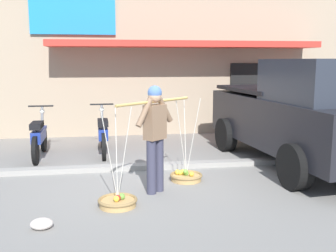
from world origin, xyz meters
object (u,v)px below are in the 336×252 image
object	(u,v)px
fruit_basket_right_side	(118,201)
plastic_litter_bag	(42,224)
parked_truck	(303,114)
motorcycle_second_in_row	(103,134)
motorcycle_nearest_shop	(39,137)
fruit_basket_left_side	(186,176)
fruit_vendor	(155,132)

from	to	relation	value
fruit_basket_right_side	plastic_litter_bag	size ratio (longest dim) A/B	5.18
fruit_basket_right_side	parked_truck	xyz separation A→B (m)	(3.69, 1.72, 0.95)
motorcycle_second_in_row	plastic_litter_bag	distance (m)	4.07
motorcycle_nearest_shop	parked_truck	xyz separation A→B (m)	(5.24, -1.46, 0.58)
motorcycle_nearest_shop	plastic_litter_bag	distance (m)	3.89
fruit_basket_left_side	fruit_basket_right_side	bearing A→B (deg)	-138.52
fruit_basket_right_side	motorcycle_second_in_row	world-z (taller)	fruit_basket_right_side
motorcycle_nearest_shop	fruit_basket_right_side	bearing A→B (deg)	-63.92
motorcycle_second_in_row	fruit_vendor	bearing A→B (deg)	-73.66
fruit_basket_right_side	plastic_litter_bag	world-z (taller)	fruit_basket_right_side
motorcycle_nearest_shop	motorcycle_second_in_row	distance (m)	1.36
fruit_basket_right_side	motorcycle_second_in_row	xyz separation A→B (m)	(-0.21, 3.34, 0.38)
motorcycle_second_in_row	plastic_litter_bag	bearing A→B (deg)	-100.68
fruit_vendor	fruit_basket_right_side	xyz separation A→B (m)	(-0.61, -0.54, -0.90)
fruit_basket_left_side	motorcycle_second_in_row	size ratio (longest dim) A/B	0.80
fruit_basket_left_side	parked_truck	bearing A→B (deg)	14.60
fruit_basket_right_side	motorcycle_nearest_shop	distance (m)	3.56
motorcycle_second_in_row	parked_truck	xyz separation A→B (m)	(3.90, -1.62, 0.58)
motorcycle_second_in_row	parked_truck	size ratio (longest dim) A/B	0.38
motorcycle_nearest_shop	fruit_basket_left_side	bearing A→B (deg)	-37.14
motorcycle_second_in_row	motorcycle_nearest_shop	bearing A→B (deg)	-173.25
fruit_basket_left_side	fruit_basket_right_side	xyz separation A→B (m)	(-1.22, -1.08, -0.00)
motorcycle_nearest_shop	parked_truck	distance (m)	5.47
fruit_basket_left_side	motorcycle_second_in_row	bearing A→B (deg)	122.28
parked_truck	fruit_vendor	bearing A→B (deg)	-158.98
motorcycle_nearest_shop	motorcycle_second_in_row	size ratio (longest dim) A/B	1.00
fruit_vendor	fruit_basket_right_side	size ratio (longest dim) A/B	1.17
fruit_vendor	plastic_litter_bag	xyz separation A→B (m)	(-1.57, -1.18, -0.91)
motorcycle_second_in_row	fruit_basket_right_side	bearing A→B (deg)	-86.40
fruit_basket_left_side	fruit_basket_right_side	world-z (taller)	same
fruit_vendor	parked_truck	distance (m)	3.30
fruit_basket_left_side	plastic_litter_bag	size ratio (longest dim) A/B	5.18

